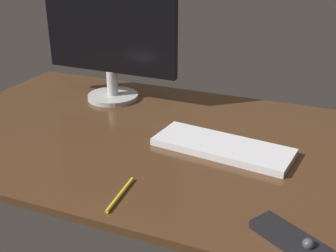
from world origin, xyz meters
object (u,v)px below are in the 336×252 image
(keyboard, at_px, (222,147))
(media_remote, at_px, (293,240))
(monitor, at_px, (109,30))
(pen, at_px, (120,194))

(keyboard, distance_m, media_remote, 0.40)
(monitor, relative_size, media_remote, 2.79)
(monitor, xyz_separation_m, media_remote, (0.71, -0.57, -0.23))
(media_remote, relative_size, pen, 1.23)
(pen, bearing_deg, media_remote, 82.60)
(keyboard, bearing_deg, pen, -109.12)
(monitor, bearing_deg, keyboard, -25.99)
(keyboard, relative_size, pen, 2.66)
(monitor, xyz_separation_m, pen, (0.32, -0.55, -0.24))
(pen, bearing_deg, monitor, -153.50)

